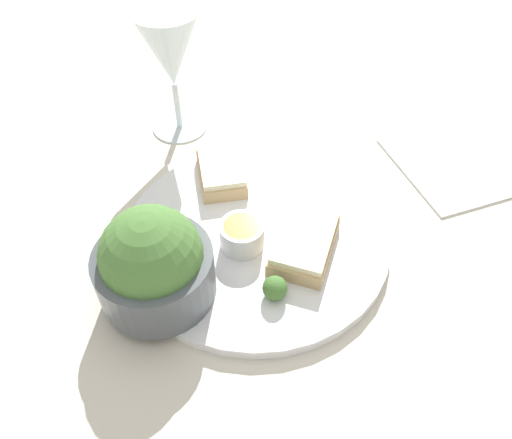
{
  "coord_description": "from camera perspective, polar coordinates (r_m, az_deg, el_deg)",
  "views": [
    {
      "loc": [
        0.38,
        0.01,
        0.44
      ],
      "look_at": [
        0.0,
        0.0,
        0.03
      ],
      "focal_mm": 35.0,
      "sensor_mm": 36.0,
      "label": 1
    }
  ],
  "objects": [
    {
      "name": "sauce_ramekin",
      "position": [
        0.54,
        -1.61,
        -1.68
      ],
      "size": [
        0.05,
        0.05,
        0.03
      ],
      "color": "white",
      "rests_on": "dinner_plate"
    },
    {
      "name": "napkin",
      "position": [
        0.71,
        20.62,
        5.78
      ],
      "size": [
        0.19,
        0.16,
        0.01
      ],
      "color": "white",
      "rests_on": "ground_plane"
    },
    {
      "name": "wine_glass",
      "position": [
        0.68,
        -9.79,
        18.15
      ],
      "size": [
        0.08,
        0.08,
        0.17
      ],
      "color": "silver",
      "rests_on": "ground_plane"
    },
    {
      "name": "salad_bowl",
      "position": [
        0.49,
        -11.66,
        -4.97
      ],
      "size": [
        0.12,
        0.12,
        0.11
      ],
      "color": "#4C5156",
      "rests_on": "dinner_plate"
    },
    {
      "name": "ground_plane",
      "position": [
        0.58,
        0.0,
        -2.28
      ],
      "size": [
        4.0,
        4.0,
        0.0
      ],
      "primitive_type": "plane",
      "color": "beige"
    },
    {
      "name": "garnish",
      "position": [
        0.51,
        2.17,
        -7.83
      ],
      "size": [
        0.03,
        0.03,
        0.03
      ],
      "color": "#477533",
      "rests_on": "dinner_plate"
    },
    {
      "name": "cheese_toast_near",
      "position": [
        0.54,
        5.59,
        -2.62
      ],
      "size": [
        0.11,
        0.09,
        0.03
      ],
      "color": "tan",
      "rests_on": "dinner_plate"
    },
    {
      "name": "dinner_plate",
      "position": [
        0.57,
        0.0,
        -1.83
      ],
      "size": [
        0.3,
        0.3,
        0.01
      ],
      "color": "white",
      "rests_on": "ground_plane"
    },
    {
      "name": "cheese_toast_far",
      "position": [
        0.62,
        -4.0,
        5.56
      ],
      "size": [
        0.09,
        0.07,
        0.03
      ],
      "color": "tan",
      "rests_on": "dinner_plate"
    }
  ]
}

